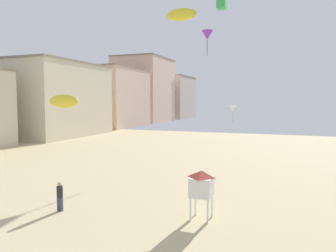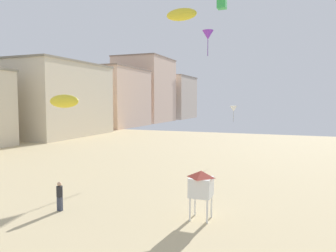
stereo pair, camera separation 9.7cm
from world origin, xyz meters
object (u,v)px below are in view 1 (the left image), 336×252
kite_yellow_parafoil_2 (64,101)px  kite_green_box (221,2)px  kite_white_delta (233,109)px  kite_flyer (60,195)px  kite_yellow_parafoil (181,15)px  lifeguard_stand (201,184)px  kite_purple_delta (207,35)px

kite_yellow_parafoil_2 → kite_green_box: (10.16, 10.09, 9.26)m
kite_yellow_parafoil_2 → kite_green_box: 17.05m
kite_white_delta → kite_flyer: bearing=-104.9°
kite_yellow_parafoil → kite_yellow_parafoil_2: kite_yellow_parafoil is taller
kite_flyer → kite_white_delta: 23.08m
lifeguard_stand → kite_white_delta: (-1.87, 20.30, 3.44)m
kite_yellow_parafoil → kite_green_box: bearing=73.5°
kite_green_box → kite_white_delta: bearing=87.0°
kite_white_delta → kite_green_box: (-0.29, -5.53, 10.09)m
lifeguard_stand → kite_flyer: bearing=-149.8°
kite_white_delta → kite_yellow_parafoil_2: (-10.44, -15.62, 0.83)m
kite_purple_delta → kite_green_box: (4.11, -11.03, 0.69)m
kite_white_delta → kite_yellow_parafoil_2: kite_yellow_parafoil_2 is taller
lifeguard_stand → kite_yellow_parafoil_2: 13.84m
kite_flyer → kite_white_delta: size_ratio=0.89×
kite_yellow_parafoil_2 → kite_yellow_parafoil: bearing=24.8°
kite_yellow_parafoil → kite_flyer: bearing=-109.9°
kite_yellow_parafoil → kite_yellow_parafoil_2: 11.37m
kite_green_box → kite_flyer: bearing=-108.6°
lifeguard_stand → kite_yellow_parafoil_2: (-12.31, 4.68, 4.27)m
lifeguard_stand → kite_purple_delta: (-6.26, 25.81, 12.84)m
kite_purple_delta → kite_yellow_parafoil_2: kite_purple_delta is taller
kite_yellow_parafoil_2 → kite_green_box: kite_green_box is taller
lifeguard_stand → kite_purple_delta: size_ratio=0.78×
kite_purple_delta → kite_green_box: bearing=-69.6°
kite_white_delta → kite_green_box: 11.51m
kite_flyer → kite_purple_delta: bearing=27.3°
kite_yellow_parafoil → kite_purple_delta: bearing=97.5°
kite_white_delta → kite_yellow_parafoil: bearing=-100.3°
kite_green_box → kite_yellow_parafoil: bearing=-106.5°
lifeguard_stand → kite_yellow_parafoil: bearing=133.6°
kite_green_box → lifeguard_stand: bearing=-81.7°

